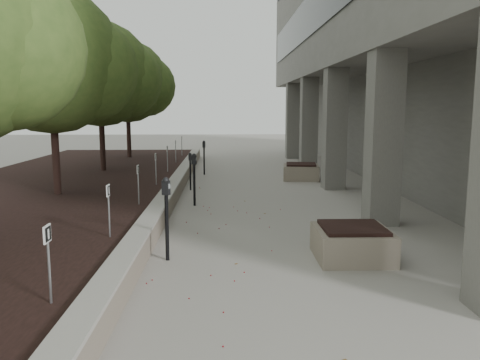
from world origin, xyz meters
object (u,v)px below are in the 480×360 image
object	(u,v)px
crabapple_tree_5	(128,99)
planter_front	(352,242)
parking_meter_4	(190,171)
planter_back	(301,171)
crabapple_tree_4	(100,96)
parking_meter_3	(194,180)
crabapple_tree_3	(52,92)
parking_meter_2	(167,219)
parking_meter_5	(204,158)

from	to	relation	value
crabapple_tree_5	planter_front	xyz separation A→B (m)	(6.83, -14.67, -2.81)
parking_meter_4	planter_back	bearing A→B (deg)	23.10
crabapple_tree_4	parking_meter_3	bearing A→B (deg)	-52.18
crabapple_tree_3	crabapple_tree_4	size ratio (longest dim) A/B	1.00
crabapple_tree_5	planter_front	world-z (taller)	crabapple_tree_5
crabapple_tree_5	parking_meter_2	distance (m)	15.24
planter_back	parking_meter_5	bearing A→B (deg)	158.76
crabapple_tree_3	parking_meter_3	xyz separation A→B (m)	(3.68, 0.25, -2.39)
parking_meter_2	parking_meter_4	world-z (taller)	parking_meter_2
crabapple_tree_4	parking_meter_5	world-z (taller)	crabapple_tree_4
crabapple_tree_5	parking_meter_4	xyz separation A→B (m)	(3.39, -7.16, -2.49)
parking_meter_2	planter_back	world-z (taller)	parking_meter_2
parking_meter_5	planter_back	size ratio (longest dim) A/B	1.06
crabapple_tree_3	parking_meter_3	world-z (taller)	crabapple_tree_3
parking_meter_5	parking_meter_3	bearing A→B (deg)	-86.16
crabapple_tree_3	planter_front	world-z (taller)	crabapple_tree_3
crabapple_tree_4	planter_back	world-z (taller)	crabapple_tree_4
parking_meter_2	parking_meter_3	distance (m)	4.90
crabapple_tree_3	crabapple_tree_4	distance (m)	5.00
parking_meter_4	parking_meter_5	world-z (taller)	parking_meter_5
parking_meter_2	parking_meter_3	bearing A→B (deg)	109.79
parking_meter_5	planter_front	xyz separation A→B (m)	(3.14, -11.26, -0.39)
crabapple_tree_3	parking_meter_2	xyz separation A→B (m)	(3.50, -4.65, -2.37)
crabapple_tree_4	crabapple_tree_5	world-z (taller)	same
planter_front	crabapple_tree_5	bearing A→B (deg)	114.96
crabapple_tree_4	parking_meter_4	xyz separation A→B (m)	(3.39, -2.16, -2.49)
crabapple_tree_3	planter_front	bearing A→B (deg)	-34.36
crabapple_tree_4	parking_meter_2	world-z (taller)	crabapple_tree_4
crabapple_tree_4	crabapple_tree_5	xyz separation A→B (m)	(0.00, 5.00, 0.00)
parking_meter_3	planter_front	world-z (taller)	parking_meter_3
crabapple_tree_5	planter_back	world-z (taller)	crabapple_tree_5
crabapple_tree_4	parking_meter_2	size ratio (longest dim) A/B	3.61
crabapple_tree_3	parking_meter_5	distance (m)	7.94
parking_meter_4	parking_meter_2	bearing A→B (deg)	-95.72
parking_meter_2	planter_back	distance (m)	10.56
crabapple_tree_5	planter_back	size ratio (longest dim) A/B	4.12
parking_meter_5	planter_front	bearing A→B (deg)	-70.53
parking_meter_2	parking_meter_4	size ratio (longest dim) A/B	1.20
crabapple_tree_4	parking_meter_4	size ratio (longest dim) A/B	4.34
parking_meter_5	crabapple_tree_5	bearing A→B (deg)	141.21
parking_meter_3	crabapple_tree_5	bearing A→B (deg)	127.17
parking_meter_2	planter_back	size ratio (longest dim) A/B	1.14
parking_meter_5	crabapple_tree_3	bearing A→B (deg)	-115.34
planter_back	parking_meter_4	bearing A→B (deg)	-150.37
planter_front	planter_back	bearing A→B (deg)	86.44
crabapple_tree_5	parking_meter_4	world-z (taller)	crabapple_tree_5
parking_meter_2	parking_meter_4	bearing A→B (deg)	112.78
planter_front	parking_meter_3	bearing A→B (deg)	122.58
crabapple_tree_5	crabapple_tree_4	bearing A→B (deg)	-90.00
crabapple_tree_3	parking_meter_5	bearing A→B (deg)	60.76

